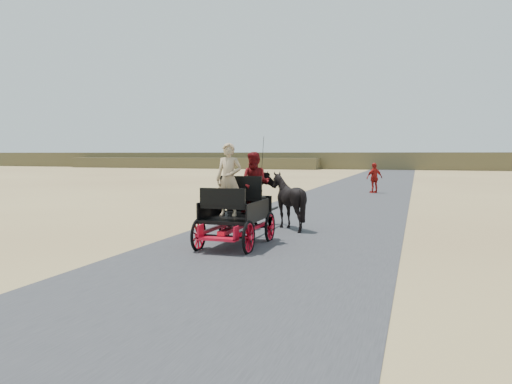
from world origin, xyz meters
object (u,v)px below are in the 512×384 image
(horse_right, at_px, (288,201))
(carriage, at_px, (236,231))
(horse_left, at_px, (253,200))
(pedestrian, at_px, (374,178))

(horse_right, bearing_deg, carriage, 79.61)
(horse_left, distance_m, horse_right, 1.10)
(horse_right, distance_m, pedestrian, 14.72)
(carriage, xyz_separation_m, horse_left, (-0.55, 3.00, 0.49))
(carriage, relative_size, horse_right, 1.41)
(pedestrian, bearing_deg, carriage, 46.80)
(carriage, bearing_deg, horse_left, 100.39)
(carriage, height_order, horse_left, horse_left)
(horse_left, bearing_deg, carriage, 100.39)
(carriage, relative_size, horse_left, 1.20)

